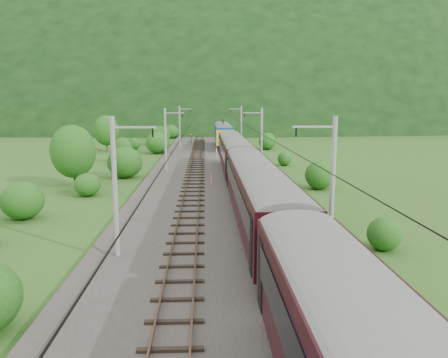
{
  "coord_description": "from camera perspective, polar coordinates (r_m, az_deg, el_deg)",
  "views": [
    {
      "loc": [
        -1.1,
        -24.32,
        9.07
      ],
      "look_at": [
        0.48,
        12.21,
        2.6
      ],
      "focal_mm": 35.0,
      "sensor_mm": 36.0,
      "label": 1
    }
  ],
  "objects": [
    {
      "name": "ground",
      "position": [
        25.98,
        0.11,
        -10.39
      ],
      "size": [
        600.0,
        600.0,
        0.0
      ],
      "primitive_type": "plane",
      "color": "#2F541A",
      "rests_on": "ground"
    },
    {
      "name": "railbed",
      "position": [
        35.48,
        -0.62,
        -4.53
      ],
      "size": [
        14.0,
        220.0,
        0.3
      ],
      "primitive_type": "cube",
      "color": "#38332D",
      "rests_on": "ground"
    },
    {
      "name": "track_left",
      "position": [
        35.43,
        -4.51,
        -4.21
      ],
      "size": [
        2.4,
        220.0,
        0.27
      ],
      "color": "brown",
      "rests_on": "railbed"
    },
    {
      "name": "track_right",
      "position": [
        35.58,
        3.26,
        -4.14
      ],
      "size": [
        2.4,
        220.0,
        0.27
      ],
      "color": "brown",
      "rests_on": "railbed"
    },
    {
      "name": "catenary_left",
      "position": [
        56.73,
        -7.58,
        5.32
      ],
      "size": [
        2.54,
        192.28,
        8.0
      ],
      "color": "gray",
      "rests_on": "railbed"
    },
    {
      "name": "catenary_right",
      "position": [
        56.97,
        4.84,
        5.39
      ],
      "size": [
        2.54,
        192.28,
        8.0
      ],
      "color": "gray",
      "rests_on": "railbed"
    },
    {
      "name": "overhead_wires",
      "position": [
        34.4,
        -0.64,
        6.75
      ],
      "size": [
        4.83,
        198.0,
        0.03
      ],
      "color": "black",
      "rests_on": "ground"
    },
    {
      "name": "mountain_main",
      "position": [
        284.47,
        -2.27,
        8.19
      ],
      "size": [
        504.0,
        360.0,
        244.0
      ],
      "primitive_type": "ellipsoid",
      "color": "black",
      "rests_on": "ground"
    },
    {
      "name": "mountain_ridge",
      "position": [
        345.55,
        -22.82,
        7.75
      ],
      "size": [
        336.0,
        280.0,
        132.0
      ],
      "primitive_type": "ellipsoid",
      "color": "black",
      "rests_on": "ground"
    },
    {
      "name": "train",
      "position": [
        17.68,
        9.16,
        -7.91
      ],
      "size": [
        3.11,
        149.57,
        5.41
      ],
      "color": "black",
      "rests_on": "ground"
    },
    {
      "name": "hazard_post_near",
      "position": [
        46.47,
        -1.61,
        0.01
      ],
      "size": [
        0.15,
        0.15,
        1.38
      ],
      "primitive_type": "cylinder",
      "color": "red",
      "rests_on": "railbed"
    },
    {
      "name": "hazard_post_far",
      "position": [
        69.84,
        -0.97,
        3.45
      ],
      "size": [
        0.16,
        0.16,
        1.53
      ],
      "primitive_type": "cylinder",
      "color": "red",
      "rests_on": "railbed"
    },
    {
      "name": "signal",
      "position": [
        94.14,
        -4.32,
        5.38
      ],
      "size": [
        0.22,
        0.22,
        2.02
      ],
      "color": "black",
      "rests_on": "railbed"
    },
    {
      "name": "vegetation_left",
      "position": [
        52.26,
        -17.0,
        2.37
      ],
      "size": [
        14.29,
        148.23,
        6.72
      ],
      "color": "#1E4E14",
      "rests_on": "ground"
    },
    {
      "name": "vegetation_right",
      "position": [
        40.07,
        15.0,
        -1.5
      ],
      "size": [
        4.4,
        104.7,
        2.95
      ],
      "color": "#1E4E14",
      "rests_on": "ground"
    }
  ]
}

